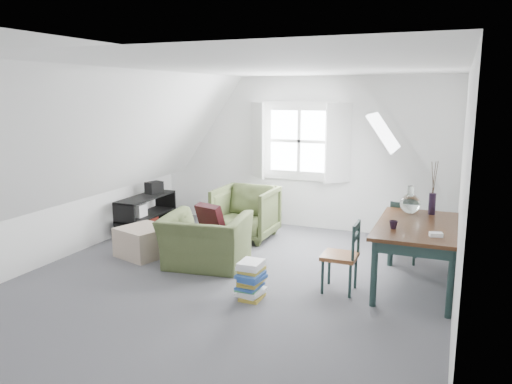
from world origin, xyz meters
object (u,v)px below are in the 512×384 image
at_px(magazine_stack, 251,280).
at_px(dining_table, 419,233).
at_px(dining_chair_near, 343,255).
at_px(armchair_far, 246,238).
at_px(ottoman, 144,241).
at_px(media_shelf, 145,217).
at_px(dining_chair_far, 404,230).
at_px(armchair_near, 206,266).

bearing_deg(magazine_stack, dining_table, 30.83).
bearing_deg(dining_chair_near, magazine_stack, -50.10).
height_order(armchair_far, dining_chair_near, dining_chair_near).
bearing_deg(dining_table, armchair_far, 151.77).
bearing_deg(dining_table, ottoman, 178.12).
bearing_deg(armchair_far, magazine_stack, -65.16).
relative_size(ottoman, media_shelf, 0.52).
bearing_deg(magazine_stack, media_shelf, 145.90).
distance_m(dining_chair_near, magazine_stack, 1.08).
bearing_deg(media_shelf, dining_table, -14.05).
bearing_deg(dining_chair_near, dining_chair_far, 165.43).
bearing_deg(armchair_near, armchair_far, -96.30).
xyz_separation_m(dining_table, magazine_stack, (-1.66, -0.99, -0.46)).
distance_m(armchair_near, dining_chair_far, 2.68).
height_order(armchair_near, armchair_far, armchair_far).
bearing_deg(dining_chair_near, ottoman, -87.57).
xyz_separation_m(armchair_far, media_shelf, (-1.61, -0.37, 0.27)).
bearing_deg(dining_chair_near, dining_table, 124.89).
bearing_deg(armchair_near, dining_chair_near, 167.61).
distance_m(armchair_near, magazine_stack, 1.22).
distance_m(armchair_near, dining_chair_near, 1.89).
relative_size(dining_chair_far, magazine_stack, 2.01).
distance_m(dining_chair_far, magazine_stack, 2.39).
bearing_deg(dining_chair_far, media_shelf, 9.05).
distance_m(armchair_far, dining_table, 2.95).
height_order(media_shelf, magazine_stack, media_shelf).
distance_m(ottoman, dining_chair_far, 3.55).
distance_m(armchair_near, ottoman, 1.02).
distance_m(armchair_far, dining_chair_near, 2.46).
distance_m(media_shelf, magazine_stack, 3.13).
relative_size(media_shelf, magazine_stack, 2.82).
height_order(armchair_far, ottoman, same).
bearing_deg(magazine_stack, dining_chair_far, 53.70).
xyz_separation_m(ottoman, magazine_stack, (1.95, -0.79, 0.01)).
relative_size(dining_chair_far, dining_chair_near, 1.02).
xyz_separation_m(armchair_near, dining_table, (2.61, 0.25, 0.67)).
height_order(dining_table, media_shelf, dining_table).
height_order(ottoman, dining_table, dining_table).
distance_m(armchair_near, media_shelf, 1.95).
xyz_separation_m(dining_chair_far, magazine_stack, (-1.41, -1.92, -0.23)).
bearing_deg(dining_chair_near, armchair_near, -88.16).
bearing_deg(dining_chair_far, armchair_far, 1.83).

